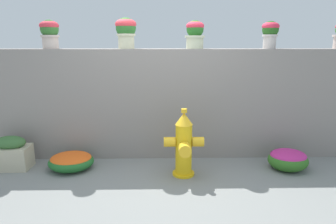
{
  "coord_description": "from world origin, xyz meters",
  "views": [
    {
      "loc": [
        -0.0,
        -3.51,
        1.73
      ],
      "look_at": [
        0.08,
        0.8,
        0.72
      ],
      "focal_mm": 32.35,
      "sensor_mm": 36.0,
      "label": 1
    }
  ],
  "objects_px": {
    "potted_plant_1": "(50,32)",
    "potted_plant_4": "(270,32)",
    "potted_plant_3": "(195,33)",
    "flower_bush_right": "(71,161)",
    "potted_plant_2": "(126,30)",
    "planter_box": "(11,153)",
    "flower_bush_left": "(288,159)",
    "fire_hydrant": "(184,145)"
  },
  "relations": [
    {
      "from": "potted_plant_1",
      "to": "potted_plant_4",
      "type": "relative_size",
      "value": 1.03
    },
    {
      "from": "potted_plant_1",
      "to": "flower_bush_right",
      "type": "xyz_separation_m",
      "value": [
        0.33,
        -0.54,
        -1.75
      ]
    },
    {
      "from": "potted_plant_3",
      "to": "potted_plant_4",
      "type": "height_order",
      "value": "potted_plant_3"
    },
    {
      "from": "potted_plant_2",
      "to": "potted_plant_4",
      "type": "xyz_separation_m",
      "value": [
        2.1,
        -0.03,
        -0.02
      ]
    },
    {
      "from": "potted_plant_1",
      "to": "fire_hydrant",
      "type": "height_order",
      "value": "potted_plant_1"
    },
    {
      "from": "potted_plant_3",
      "to": "potted_plant_4",
      "type": "relative_size",
      "value": 1.02
    },
    {
      "from": "potted_plant_3",
      "to": "flower_bush_right",
      "type": "height_order",
      "value": "potted_plant_3"
    },
    {
      "from": "potted_plant_1",
      "to": "potted_plant_2",
      "type": "relative_size",
      "value": 0.92
    },
    {
      "from": "potted_plant_4",
      "to": "flower_bush_left",
      "type": "distance_m",
      "value": 1.84
    },
    {
      "from": "fire_hydrant",
      "to": "planter_box",
      "type": "height_order",
      "value": "fire_hydrant"
    },
    {
      "from": "fire_hydrant",
      "to": "potted_plant_4",
      "type": "bearing_deg",
      "value": 31.45
    },
    {
      "from": "potted_plant_2",
      "to": "planter_box",
      "type": "xyz_separation_m",
      "value": [
        -1.58,
        -0.55,
        -1.67
      ]
    },
    {
      "from": "potted_plant_4",
      "to": "flower_bush_left",
      "type": "bearing_deg",
      "value": -76.06
    },
    {
      "from": "potted_plant_2",
      "to": "planter_box",
      "type": "distance_m",
      "value": 2.36
    },
    {
      "from": "potted_plant_1",
      "to": "potted_plant_3",
      "type": "xyz_separation_m",
      "value": [
        2.08,
        0.05,
        -0.01
      ]
    },
    {
      "from": "fire_hydrant",
      "to": "potted_plant_1",
      "type": "bearing_deg",
      "value": 157.94
    },
    {
      "from": "flower_bush_left",
      "to": "flower_bush_right",
      "type": "relative_size",
      "value": 0.88
    },
    {
      "from": "potted_plant_2",
      "to": "potted_plant_3",
      "type": "distance_m",
      "value": 1.0
    },
    {
      "from": "potted_plant_3",
      "to": "planter_box",
      "type": "height_order",
      "value": "potted_plant_3"
    },
    {
      "from": "potted_plant_4",
      "to": "fire_hydrant",
      "type": "bearing_deg",
      "value": -148.55
    },
    {
      "from": "flower_bush_left",
      "to": "potted_plant_1",
      "type": "bearing_deg",
      "value": 169.81
    },
    {
      "from": "potted_plant_1",
      "to": "potted_plant_3",
      "type": "relative_size",
      "value": 1.01
    },
    {
      "from": "potted_plant_2",
      "to": "potted_plant_3",
      "type": "relative_size",
      "value": 1.1
    },
    {
      "from": "potted_plant_1",
      "to": "potted_plant_4",
      "type": "distance_m",
      "value": 3.18
    },
    {
      "from": "potted_plant_2",
      "to": "flower_bush_right",
      "type": "bearing_deg",
      "value": -141.35
    },
    {
      "from": "potted_plant_2",
      "to": "potted_plant_4",
      "type": "relative_size",
      "value": 1.12
    },
    {
      "from": "potted_plant_3",
      "to": "fire_hydrant",
      "type": "bearing_deg",
      "value": -104.12
    },
    {
      "from": "flower_bush_left",
      "to": "planter_box",
      "type": "bearing_deg",
      "value": 178.42
    },
    {
      "from": "potted_plant_3",
      "to": "planter_box",
      "type": "relative_size",
      "value": 0.81
    },
    {
      "from": "potted_plant_2",
      "to": "flower_bush_left",
      "type": "height_order",
      "value": "potted_plant_2"
    },
    {
      "from": "planter_box",
      "to": "potted_plant_2",
      "type": "bearing_deg",
      "value": 19.37
    },
    {
      "from": "potted_plant_2",
      "to": "fire_hydrant",
      "type": "relative_size",
      "value": 0.49
    },
    {
      "from": "potted_plant_3",
      "to": "flower_bush_right",
      "type": "xyz_separation_m",
      "value": [
        -1.75,
        -0.58,
        -1.73
      ]
    },
    {
      "from": "potted_plant_1",
      "to": "potted_plant_4",
      "type": "height_order",
      "value": "potted_plant_1"
    },
    {
      "from": "potted_plant_1",
      "to": "flower_bush_left",
      "type": "relative_size",
      "value": 0.75
    },
    {
      "from": "potted_plant_2",
      "to": "flower_bush_right",
      "type": "distance_m",
      "value": 2.01
    },
    {
      "from": "potted_plant_4",
      "to": "planter_box",
      "type": "bearing_deg",
      "value": -171.83
    },
    {
      "from": "potted_plant_1",
      "to": "potted_plant_3",
      "type": "bearing_deg",
      "value": 1.26
    },
    {
      "from": "potted_plant_1",
      "to": "planter_box",
      "type": "distance_m",
      "value": 1.79
    },
    {
      "from": "fire_hydrant",
      "to": "flower_bush_left",
      "type": "distance_m",
      "value": 1.49
    },
    {
      "from": "potted_plant_2",
      "to": "flower_bush_left",
      "type": "bearing_deg",
      "value": -16.29
    },
    {
      "from": "potted_plant_4",
      "to": "potted_plant_2",
      "type": "bearing_deg",
      "value": 179.28
    }
  ]
}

